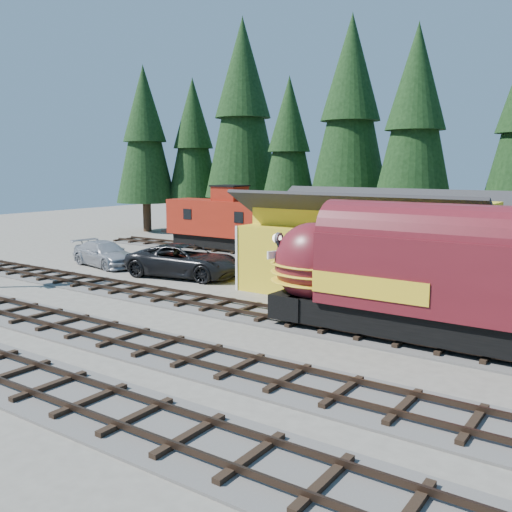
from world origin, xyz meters
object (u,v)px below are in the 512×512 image
Objects in this scene: depot at (368,237)px; pickup_truck_b at (105,254)px; caboose at (221,221)px; locomotive at (438,284)px; pickup_truck_a at (185,261)px.

depot reaches higher than pickup_truck_b.
caboose is at bearing 153.86° from depot.
pickup_truck_a is (-16.24, 4.70, -1.35)m from locomotive.
caboose is at bearing 15.92° from pickup_truck_a.
pickup_truck_b is at bearing -102.44° from caboose.
pickup_truck_b is at bearing 169.09° from locomotive.
pickup_truck_b is at bearing -173.20° from depot.
depot is 1.44× the size of caboose.
pickup_truck_a is at bearing -63.68° from caboose.
depot is 2.32× the size of pickup_truck_b.
pickup_truck_a is (-10.69, -1.79, -2.00)m from depot.
locomotive is at bearing -33.90° from caboose.
pickup_truck_b is at bearing 81.99° from pickup_truck_a.
pickup_truck_b is (-2.11, -9.58, -1.53)m from caboose.
depot is 8.57m from locomotive.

